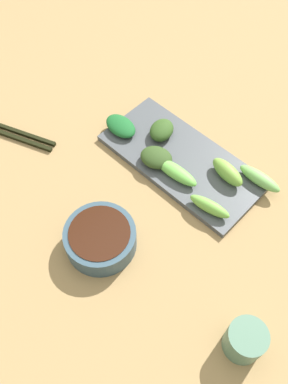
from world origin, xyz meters
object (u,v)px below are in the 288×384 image
at_px(sauce_bowl, 100,238).
at_px(tea_cup, 245,340).
at_px(chopsticks, 5,131).
at_px(serving_plate, 182,160).

distance_m(sauce_bowl, tea_cup, 0.28).
bearing_deg(chopsticks, tea_cup, -111.57).
bearing_deg(tea_cup, sauce_bowl, 96.59).
xyz_separation_m(chopsticks, tea_cup, (-0.00, -0.62, 0.03)).
distance_m(serving_plate, tea_cup, 0.36).
bearing_deg(serving_plate, chopsticks, 121.73).
xyz_separation_m(sauce_bowl, serving_plate, (0.24, 0.02, -0.02)).
xyz_separation_m(serving_plate, tea_cup, (-0.20, -0.30, 0.02)).
relative_size(sauce_bowl, serving_plate, 0.38).
bearing_deg(sauce_bowl, chopsticks, 83.67).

